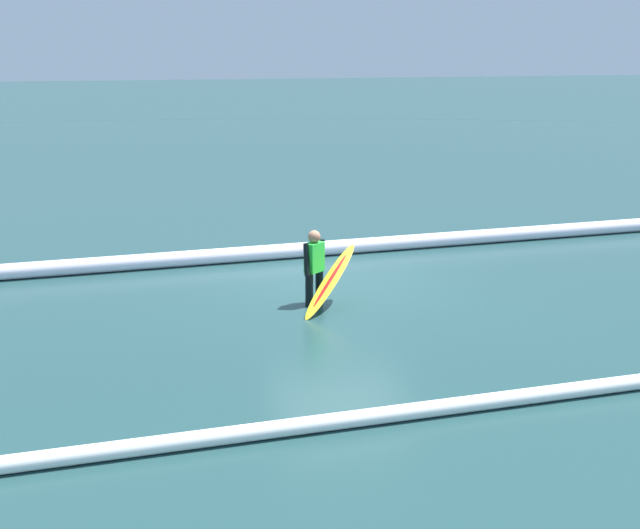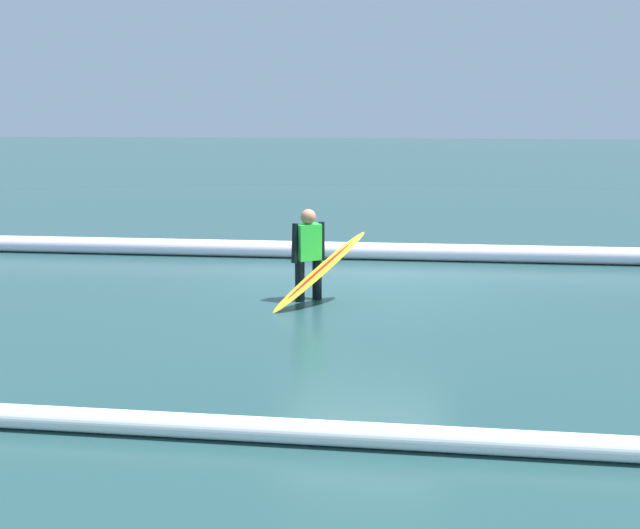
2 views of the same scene
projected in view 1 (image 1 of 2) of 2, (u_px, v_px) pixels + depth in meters
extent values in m
plane|color=#204243|center=(341.00, 288.00, 15.68)|extent=(183.67, 183.67, 0.00)
cylinder|color=black|center=(319.00, 286.00, 14.74)|extent=(0.14, 0.14, 0.60)
cylinder|color=black|center=(309.00, 290.00, 14.53)|extent=(0.14, 0.14, 0.60)
cube|color=#2DD83F|center=(314.00, 257.00, 14.49)|extent=(0.39, 0.36, 0.52)
sphere|color=#AE7457|center=(314.00, 237.00, 14.40)|extent=(0.22, 0.22, 0.22)
cylinder|color=black|center=(322.00, 255.00, 14.65)|extent=(0.09, 0.12, 0.57)
cylinder|color=black|center=(306.00, 260.00, 14.33)|extent=(0.09, 0.18, 0.57)
ellipsoid|color=yellow|center=(330.00, 281.00, 14.37)|extent=(1.33, 1.27, 1.02)
ellipsoid|color=red|center=(330.00, 281.00, 14.37)|extent=(0.98, 0.93, 0.82)
cylinder|color=white|center=(381.00, 244.00, 18.42)|extent=(20.90, 1.32, 0.32)
cylinder|color=white|center=(568.00, 391.00, 10.80)|extent=(24.73, 1.09, 0.21)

